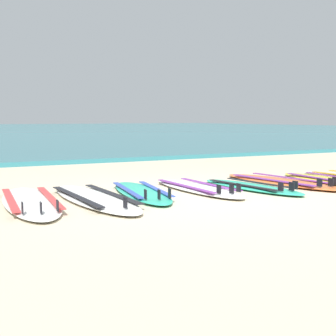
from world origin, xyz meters
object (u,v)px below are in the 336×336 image
surfboard_6 (251,187)px  surfboard_7 (282,182)px  surfboard_8 (329,180)px  surfboard_2 (30,202)px  surfboard_3 (94,198)px  surfboard_5 (197,188)px  surfboard_4 (141,192)px

surfboard_6 → surfboard_7: bearing=17.0°
surfboard_6 → surfboard_8: (1.52, 0.02, -0.00)m
surfboard_2 → surfboard_8: same height
surfboard_3 → surfboard_5: bearing=5.6°
surfboard_6 → surfboard_7: size_ratio=0.82×
surfboard_3 → surfboard_7: size_ratio=1.05×
surfboard_3 → surfboard_8: size_ratio=1.18×
surfboard_2 → surfboard_6: 3.03m
surfboard_3 → surfboard_7: (3.05, 0.12, 0.00)m
surfboard_4 → surfboard_7: (2.34, -0.04, -0.00)m
surfboard_3 → surfboard_4: 0.73m
surfboard_3 → surfboard_6: same height
surfboard_6 → surfboard_8: 1.52m
surfboard_8 → surfboard_7: bearing=164.3°
surfboard_3 → surfboard_4: same height
surfboard_3 → surfboard_8: bearing=-1.4°
surfboard_7 → surfboard_8: size_ratio=1.12×
surfboard_6 → surfboard_3: bearing=177.2°
surfboard_2 → surfboard_7: size_ratio=1.06×
surfboard_3 → surfboard_6: (2.29, -0.11, 0.00)m
surfboard_2 → surfboard_8: bearing=-2.6°
surfboard_3 → surfboard_6: size_ratio=1.28×
surfboard_2 → surfboard_6: bearing=-4.2°
surfboard_2 → surfboard_6: (3.02, -0.22, 0.00)m
surfboard_3 → surfboard_8: (3.81, -0.09, 0.00)m
surfboard_5 → surfboard_6: (0.73, -0.27, 0.00)m
surfboard_2 → surfboard_5: bearing=1.1°
surfboard_8 → surfboard_3: bearing=178.6°
surfboard_3 → surfboard_5: size_ratio=1.16×
surfboard_7 → surfboard_8: bearing=-15.7°
surfboard_2 → surfboard_8: 4.55m
surfboard_5 → surfboard_7: (1.49, -0.03, -0.00)m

